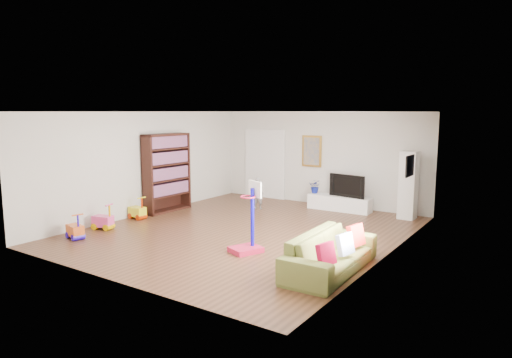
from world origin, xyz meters
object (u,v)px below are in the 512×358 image
Objects in this scene: sofa at (331,253)px; basketball_hoop at (246,217)px; bookshelf at (167,173)px; media_console at (339,203)px.

basketball_hoop is (-1.82, 0.06, 0.36)m from sofa.
sofa is (5.72, -1.90, -0.73)m from bookshelf.
basketball_hoop reaches higher than media_console.
basketball_hoop reaches higher than sofa.
sofa is 1.85m from basketball_hoop.
basketball_hoop is (3.91, -1.84, -0.36)m from bookshelf.
bookshelf is at bearing 70.11° from sofa.
media_console is 1.26× the size of basketball_hoop.
bookshelf is 4.33m from basketball_hoop.
bookshelf is at bearing -146.28° from media_console.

